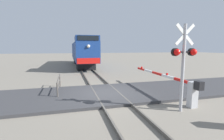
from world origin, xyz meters
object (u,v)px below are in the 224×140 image
locomotive (82,52)px  crossing_signal (184,58)px  guard_railing (59,83)px  crossing_gate (179,85)px

locomotive → crossing_signal: (2.65, -20.19, 0.22)m
locomotive → guard_railing: 15.67m
locomotive → guard_railing: (-2.87, -15.33, -1.56)m
crossing_signal → crossing_gate: bearing=56.2°
crossing_gate → guard_railing: bearing=150.6°
crossing_gate → guard_railing: 7.32m
locomotive → crossing_signal: bearing=-82.5°
locomotive → crossing_gate: locomotive is taller
locomotive → guard_railing: bearing=-100.6°
locomotive → crossing_signal: 20.37m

